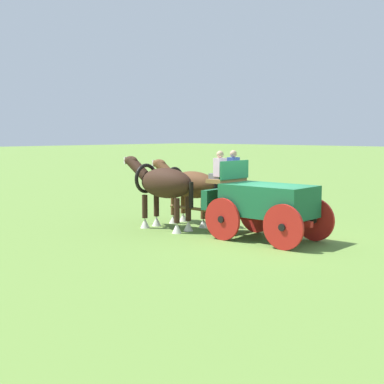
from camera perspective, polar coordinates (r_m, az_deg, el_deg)
ground_plane at (r=16.06m, az=7.93°, el=-5.02°), size 220.00×220.00×0.00m
show_wagon at (r=15.98m, az=7.44°, el=-0.92°), size 5.56×1.95×2.58m
draft_horse_near at (r=17.62m, az=-3.03°, el=0.76°), size 3.12×1.05×2.33m
draft_horse_off at (r=18.58m, az=-0.24°, el=0.64°), size 3.01×0.99×2.17m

